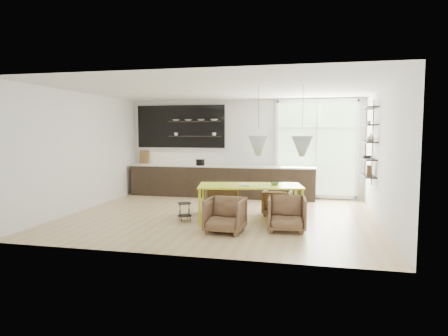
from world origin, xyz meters
The scene contains 11 objects.
room centered at (0.58, 1.10, 1.46)m, with size 7.02×6.01×2.91m.
kitchen_run centered at (-0.69, 2.69, 0.60)m, with size 5.54×0.69×2.75m.
right_shelving centered at (3.36, 1.17, 1.65)m, with size 0.26×1.22×1.90m.
dining_table centered at (0.76, -0.39, 0.75)m, with size 2.35×1.39×0.80m.
armchair_back_left centered at (-0.07, 0.33, 0.34)m, with size 0.73×0.75×0.69m, color brown.
armchair_back_right centered at (1.27, 0.44, 0.30)m, with size 0.63×0.65×0.59m, color brown.
armchair_front_left centered at (0.43, -1.39, 0.34)m, with size 0.72×0.74×0.68m, color brown.
armchair_front_right centered at (1.59, -1.02, 0.34)m, with size 0.73×0.75×0.68m, color brown.
wire_stool centered at (-0.65, -0.61, 0.26)m, with size 0.31×0.31×0.40m.
table_book centered at (0.55, -0.47, 0.82)m, with size 0.22×0.30×0.03m, color white.
table_bowl centered at (1.28, -0.25, 0.83)m, with size 0.18×0.18×0.06m, color #4D7249.
Camera 1 is at (2.09, -8.82, 1.96)m, focal length 32.00 mm.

